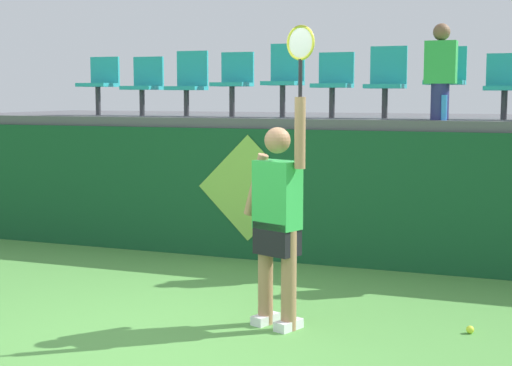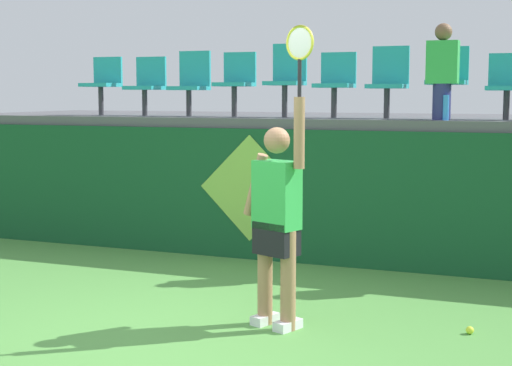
# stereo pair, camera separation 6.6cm
# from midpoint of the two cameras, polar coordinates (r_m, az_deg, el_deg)

# --- Properties ---
(ground_plane) EXTENTS (40.00, 40.00, 0.00)m
(ground_plane) POSITION_cam_midpoint_polar(r_m,az_deg,el_deg) (6.39, -7.07, -11.50)
(ground_plane) COLOR #519342
(court_back_wall) EXTENTS (10.32, 0.20, 1.57)m
(court_back_wall) POSITION_cam_midpoint_polar(r_m,az_deg,el_deg) (9.15, 2.49, -0.94)
(court_back_wall) COLOR #144C28
(court_back_wall) RESTS_ON ground_plane
(spectator_platform) EXTENTS (10.32, 3.14, 0.12)m
(spectator_platform) POSITION_cam_midpoint_polar(r_m,az_deg,el_deg) (10.54, 5.15, 4.63)
(spectator_platform) COLOR #56565B
(spectator_platform) RESTS_ON court_back_wall
(tennis_player) EXTENTS (0.72, 0.38, 2.52)m
(tennis_player) POSITION_cam_midpoint_polar(r_m,az_deg,el_deg) (6.53, 1.31, -2.44)
(tennis_player) COLOR white
(tennis_player) RESTS_ON ground_plane
(tennis_ball) EXTENTS (0.07, 0.07, 0.07)m
(tennis_ball) POSITION_cam_midpoint_polar(r_m,az_deg,el_deg) (6.77, 15.15, -10.33)
(tennis_ball) COLOR #D1E533
(tennis_ball) RESTS_ON ground_plane
(water_bottle) EXTENTS (0.07, 0.07, 0.28)m
(water_bottle) POSITION_cam_midpoint_polar(r_m,az_deg,el_deg) (8.77, 13.41, 5.39)
(water_bottle) COLOR #338CE5
(water_bottle) RESTS_ON spectator_platform
(stadium_chair_0) EXTENTS (0.44, 0.42, 0.80)m
(stadium_chair_0) POSITION_cam_midpoint_polar(r_m,az_deg,el_deg) (10.92, -11.50, 7.32)
(stadium_chair_0) COLOR #38383D
(stadium_chair_0) RESTS_ON spectator_platform
(stadium_chair_1) EXTENTS (0.44, 0.42, 0.79)m
(stadium_chair_1) POSITION_cam_midpoint_polar(r_m,az_deg,el_deg) (10.57, -8.35, 7.28)
(stadium_chair_1) COLOR #38383D
(stadium_chair_1) RESTS_ON spectator_platform
(stadium_chair_2) EXTENTS (0.44, 0.42, 0.85)m
(stadium_chair_2) POSITION_cam_midpoint_polar(r_m,az_deg,el_deg) (10.27, -5.12, 7.45)
(stadium_chair_2) COLOR #38383D
(stadium_chair_2) RESTS_ON spectator_platform
(stadium_chair_3) EXTENTS (0.44, 0.42, 0.82)m
(stadium_chair_3) POSITION_cam_midpoint_polar(r_m,az_deg,el_deg) (10.00, -1.80, 7.58)
(stadium_chair_3) COLOR #38383D
(stadium_chair_3) RESTS_ON spectator_platform
(stadium_chair_4) EXTENTS (0.44, 0.42, 0.92)m
(stadium_chair_4) POSITION_cam_midpoint_polar(r_m,az_deg,el_deg) (9.76, 1.93, 7.83)
(stadium_chair_4) COLOR #38383D
(stadium_chair_4) RESTS_ON spectator_platform
(stadium_chair_5) EXTENTS (0.44, 0.42, 0.80)m
(stadium_chair_5) POSITION_cam_midpoint_polar(r_m,az_deg,el_deg) (9.57, 5.53, 7.48)
(stadium_chair_5) COLOR #38383D
(stadium_chair_5) RESTS_ON spectator_platform
(stadium_chair_6) EXTENTS (0.44, 0.42, 0.86)m
(stadium_chair_6) POSITION_cam_midpoint_polar(r_m,az_deg,el_deg) (9.42, 9.35, 7.54)
(stadium_chair_6) COLOR #38383D
(stadium_chair_6) RESTS_ON spectator_platform
(stadium_chair_7) EXTENTS (0.44, 0.42, 0.84)m
(stadium_chair_7) POSITION_cam_midpoint_polar(r_m,az_deg,el_deg) (9.30, 13.53, 7.55)
(stadium_chair_7) COLOR #38383D
(stadium_chair_7) RESTS_ON spectator_platform
(stadium_chair_8) EXTENTS (0.44, 0.42, 0.75)m
(stadium_chair_8) POSITION_cam_midpoint_polar(r_m,az_deg,el_deg) (9.23, 17.61, 7.02)
(stadium_chair_8) COLOR #38383D
(stadium_chair_8) RESTS_ON spectator_platform
(spectator_1) EXTENTS (0.34, 0.20, 1.06)m
(spectator_1) POSITION_cam_midpoint_polar(r_m,az_deg,el_deg) (8.88, 13.17, 8.05)
(spectator_1) COLOR navy
(spectator_1) RESTS_ON spectator_platform
(wall_signage_mount) EXTENTS (1.27, 0.01, 1.50)m
(wall_signage_mount) POSITION_cam_midpoint_polar(r_m,az_deg,el_deg) (9.37, -0.80, -5.60)
(wall_signage_mount) COLOR #144C28
(wall_signage_mount) RESTS_ON ground_plane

